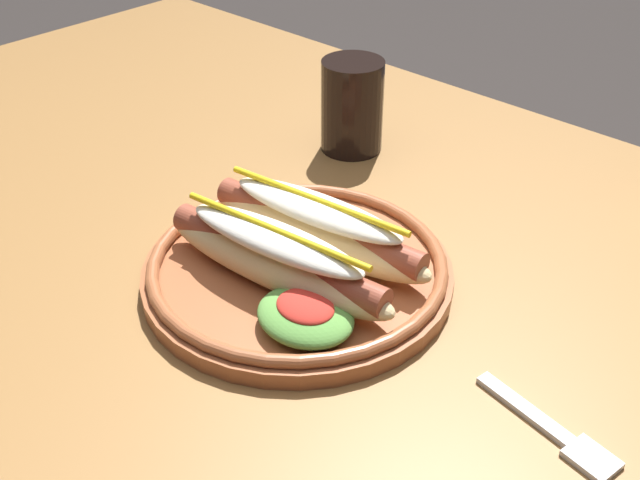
# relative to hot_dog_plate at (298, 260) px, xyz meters

# --- Properties ---
(dining_table) EXTENTS (1.49, 0.82, 0.74)m
(dining_table) POSITION_rel_hot_dog_plate_xyz_m (-0.03, 0.06, -0.12)
(dining_table) COLOR olive
(dining_table) RESTS_ON ground_plane
(hot_dog_plate) EXTENTS (0.28, 0.28, 0.08)m
(hot_dog_plate) POSITION_rel_hot_dog_plate_xyz_m (0.00, 0.00, 0.00)
(hot_dog_plate) COLOR #9E5633
(hot_dog_plate) RESTS_ON dining_table
(fork) EXTENTS (0.12, 0.04, 0.00)m
(fork) POSITION_rel_hot_dog_plate_xyz_m (0.26, -0.00, -0.02)
(fork) COLOR silver
(fork) RESTS_ON dining_table
(soda_cup) EXTENTS (0.07, 0.07, 0.11)m
(soda_cup) POSITION_rel_hot_dog_plate_xyz_m (-0.14, 0.23, 0.03)
(soda_cup) COLOR black
(soda_cup) RESTS_ON dining_table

